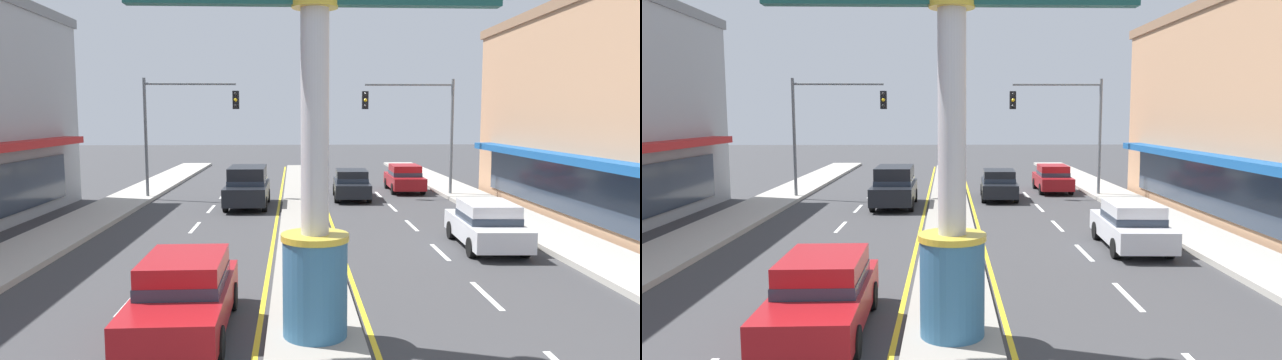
{
  "view_description": "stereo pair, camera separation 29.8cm",
  "coord_description": "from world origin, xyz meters",
  "views": [
    {
      "loc": [
        -0.39,
        -4.0,
        4.33
      ],
      "look_at": [
        0.31,
        11.19,
        2.6
      ],
      "focal_mm": 32.15,
      "sensor_mm": 36.0,
      "label": 1
    },
    {
      "loc": [
        -0.09,
        -4.01,
        4.33
      ],
      "look_at": [
        0.31,
        11.19,
        2.6
      ],
      "focal_mm": 32.15,
      "sensor_mm": 36.0,
      "label": 2
    }
  ],
  "objects": [
    {
      "name": "sedan_mid_left_lane",
      "position": [
        5.88,
        28.04,
        0.79
      ],
      "size": [
        1.91,
        4.34,
        1.53
      ],
      "color": "maroon",
      "rests_on": "ground"
    },
    {
      "name": "traffic_light_left_side",
      "position": [
        -6.17,
        25.57,
        4.25
      ],
      "size": [
        4.86,
        0.46,
        6.2
      ],
      "color": "slate",
      "rests_on": "ground"
    },
    {
      "name": "lane_markings",
      "position": [
        0.0,
        16.65,
        0.0
      ],
      "size": [
        8.61,
        52.0,
        0.01
      ],
      "color": "silver",
      "rests_on": "ground"
    },
    {
      "name": "median_strip",
      "position": [
        0.0,
        18.0,
        0.07
      ],
      "size": [
        1.87,
        52.0,
        0.14
      ],
      "primitive_type": "cube",
      "color": "gray",
      "rests_on": "ground"
    },
    {
      "name": "sedan_near_right_lane",
      "position": [
        2.58,
        25.26,
        0.79
      ],
      "size": [
        1.97,
        4.37,
        1.53
      ],
      "color": "black",
      "rests_on": "ground"
    },
    {
      "name": "sedan_far_right_lane",
      "position": [
        -2.58,
        7.19,
        0.79
      ],
      "size": [
        1.88,
        4.32,
        1.53
      ],
      "color": "maroon",
      "rests_on": "ground"
    },
    {
      "name": "traffic_light_right_side",
      "position": [
        6.17,
        25.83,
        4.25
      ],
      "size": [
        4.86,
        0.46,
        6.2
      ],
      "color": "slate",
      "rests_on": "ground"
    },
    {
      "name": "sedan_near_left_lane",
      "position": [
        5.88,
        14.11,
        0.79
      ],
      "size": [
        1.97,
        4.37,
        1.53
      ],
      "color": "silver",
      "rests_on": "ground"
    },
    {
      "name": "suv_far_left_oncoming",
      "position": [
        -2.58,
        23.03,
        0.98
      ],
      "size": [
        1.98,
        4.61,
        1.9
      ],
      "color": "black",
      "rests_on": "ground"
    },
    {
      "name": "district_sign",
      "position": [
        0.0,
        6.56,
        4.07
      ],
      "size": [
        7.35,
        1.3,
        7.62
      ],
      "color": "#33668C",
      "rests_on": "median_strip"
    },
    {
      "name": "sidewalk_right",
      "position": [
        8.75,
        16.0,
        0.09
      ],
      "size": [
        2.44,
        60.0,
        0.18
      ],
      "primitive_type": "cube",
      "color": "#ADA89E",
      "rests_on": "ground"
    },
    {
      "name": "sidewalk_left",
      "position": [
        -8.75,
        16.0,
        0.09
      ],
      "size": [
        2.44,
        60.0,
        0.18
      ],
      "primitive_type": "cube",
      "color": "#ADA89E",
      "rests_on": "ground"
    }
  ]
}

